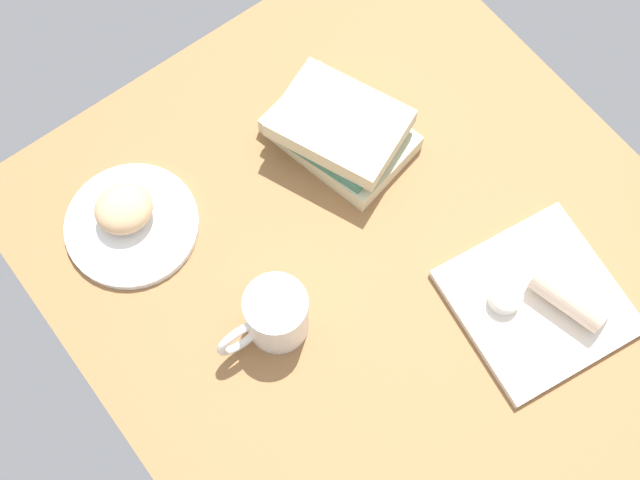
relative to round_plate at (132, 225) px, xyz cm
name	(u,v)px	position (x,y,z in cm)	size (l,w,h in cm)	color
dining_table	(396,291)	(-32.63, -26.48, -2.70)	(110.00, 90.00, 4.00)	olive
round_plate	(132,225)	(0.00, 0.00, 0.00)	(20.75, 20.75, 1.40)	white
scone_pastry	(124,209)	(1.33, -0.22, 3.62)	(8.95, 8.25, 5.85)	tan
square_plate	(537,301)	(-47.38, -41.33, 0.10)	(23.43, 23.43, 1.60)	silver
sauce_cup	(505,297)	(-44.25, -37.08, 2.38)	(4.80, 4.80, 2.76)	silver
breakfast_wrap	(573,293)	(-49.89, -44.72, 3.97)	(6.15, 6.15, 11.63)	beige
book_stack	(339,129)	(-7.76, -34.64, 3.65)	(24.66, 20.53, 9.13)	beige
coffee_mug	(274,315)	(-26.40, -8.20, 4.60)	(9.21, 14.65, 10.37)	white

